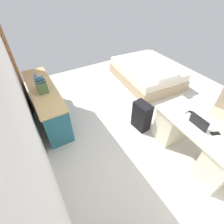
% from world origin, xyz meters
% --- Properties ---
extents(ground_plane, '(5.62, 5.62, 0.00)m').
position_xyz_m(ground_plane, '(0.00, 0.00, 0.00)').
color(ground_plane, beige).
extents(wall_back, '(4.62, 0.10, 2.70)m').
position_xyz_m(wall_back, '(0.00, 2.10, 1.35)').
color(wall_back, white).
rests_on(wall_back, ground_plane).
extents(door_wooden, '(0.88, 0.05, 2.04)m').
position_xyz_m(door_wooden, '(1.76, 2.02, 1.02)').
color(door_wooden, brown).
rests_on(door_wooden, ground_plane).
extents(desk, '(1.46, 0.71, 0.72)m').
position_xyz_m(desk, '(-1.30, -0.15, 0.38)').
color(desk, beige).
rests_on(desk, ground_plane).
extents(office_chair, '(0.58, 0.58, 0.94)m').
position_xyz_m(office_chair, '(-1.21, -1.02, 0.42)').
color(office_chair, black).
rests_on(office_chair, ground_plane).
extents(credenza, '(1.80, 0.48, 0.79)m').
position_xyz_m(credenza, '(0.90, 1.72, 0.39)').
color(credenza, '#235B6B').
rests_on(credenza, ground_plane).
extents(bed, '(2.01, 1.55, 0.58)m').
position_xyz_m(bed, '(1.08, -1.09, 0.24)').
color(bed, tan).
rests_on(bed, ground_plane).
extents(suitcase_black, '(0.38, 0.25, 0.60)m').
position_xyz_m(suitcase_black, '(-0.32, 0.18, 0.30)').
color(suitcase_black, black).
rests_on(suitcase_black, ground_plane).
extents(laptop, '(0.32, 0.23, 0.21)m').
position_xyz_m(laptop, '(-1.28, -0.12, 0.77)').
color(laptop, '#B7B7BC').
rests_on(laptop, desk).
extents(computer_mouse, '(0.06, 0.10, 0.03)m').
position_xyz_m(computer_mouse, '(-1.02, -0.17, 0.74)').
color(computer_mouse, white).
rests_on(computer_mouse, desk).
extents(cell_phone_near_laptop, '(0.12, 0.15, 0.01)m').
position_xyz_m(cell_phone_near_laptop, '(-1.50, -0.19, 0.73)').
color(cell_phone_near_laptop, black).
rests_on(cell_phone_near_laptop, desk).
extents(cell_phone_by_mouse, '(0.08, 0.14, 0.01)m').
position_xyz_m(cell_phone_by_mouse, '(-1.00, -0.22, 0.73)').
color(cell_phone_by_mouse, black).
rests_on(cell_phone_by_mouse, desk).
extents(book_row, '(0.31, 0.17, 0.24)m').
position_xyz_m(book_row, '(0.81, 1.72, 0.90)').
color(book_row, '#435B33').
rests_on(book_row, credenza).
extents(figurine_small, '(0.08, 0.08, 0.11)m').
position_xyz_m(figurine_small, '(1.40, 1.72, 0.84)').
color(figurine_small, '#4C7FBF').
rests_on(figurine_small, credenza).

